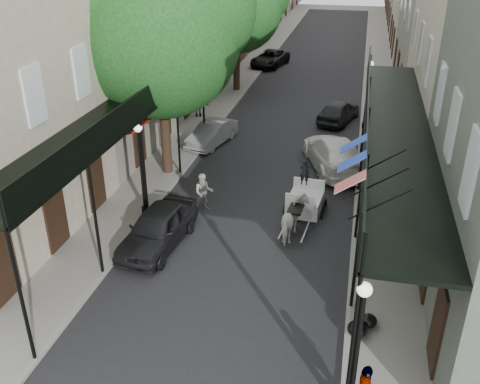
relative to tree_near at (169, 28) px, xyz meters
The scene contains 22 objects.
ground 12.78m from the tree_near, 67.59° to the right, with size 140.00×140.00×0.00m, color gray.
road 12.50m from the tree_near, 66.86° to the left, with size 8.00×90.00×0.01m, color black.
sidewalk_left 11.77m from the tree_near, 94.67° to the left, with size 2.20×90.00×0.12m, color gray.
sidewalk_right 14.91m from the tree_near, 46.88° to the left, with size 2.20×90.00×0.12m, color gray.
building_row_right 23.63m from the tree_near, 57.15° to the left, with size 5.00×80.00×10.50m, color gray.
gallery_left 4.06m from the tree_near, 100.49° to the right, with size 2.20×18.05×4.88m.
gallery_right 9.84m from the tree_near, 19.59° to the right, with size 2.20×18.05×4.88m.
tree_near is the anchor object (origin of this frame).
tree_far 14.02m from the tree_near, 90.19° to the left, with size 6.45×6.00×8.61m.
lamppost_right_near 15.39m from the tree_near, 55.73° to the right, with size 0.32×0.32×3.71m.
lamppost_left 6.10m from the tree_near, 88.66° to the right, with size 0.32×0.32×3.71m.
lamppost_right_far 12.24m from the tree_near, 43.31° to the left, with size 0.32×0.32×3.71m.
horse 9.44m from the tree_near, 36.80° to the right, with size 0.81×1.78×1.50m, color white.
carriage 8.56m from the tree_near, 19.22° to the right, with size 1.66×2.31×2.51m.
pedestrian_walking 6.88m from the tree_near, 55.21° to the right, with size 0.76×0.59×1.57m, color beige.
pedestrian_sidewalk_left 9.54m from the tree_near, 99.58° to the left, with size 1.21×0.69×1.87m, color gray.
car_left_near 8.49m from the tree_near, 77.38° to the right, with size 1.67×4.15×1.41m, color black.
car_left_mid 7.05m from the tree_near, 81.12° to the left, with size 1.27×3.64×1.20m, color #A1A0A6.
car_left_far 22.22m from the tree_near, 88.40° to the left, with size 2.08×4.52×1.26m, color black.
car_right_near 9.27m from the tree_near, 16.81° to the left, with size 2.13×5.23×1.52m, color white.
car_right_far 12.57m from the tree_near, 52.39° to the left, with size 1.55×3.84×1.31m, color black.
trash_bags 14.01m from the tree_near, 47.46° to the right, with size 0.82×0.97×0.47m.
Camera 1 is at (3.57, -11.11, 10.28)m, focal length 40.00 mm.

